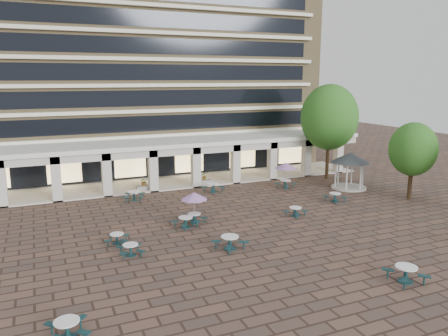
% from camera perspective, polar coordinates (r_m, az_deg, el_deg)
% --- Properties ---
extents(ground, '(120.00, 120.00, 0.00)m').
position_cam_1_polar(ground, '(30.92, 0.45, -8.04)').
color(ground, brown).
rests_on(ground, ground).
extents(apartment_building, '(40.00, 15.50, 25.20)m').
position_cam_1_polar(apartment_building, '(53.45, -10.93, 13.81)').
color(apartment_building, '#978055').
rests_on(apartment_building, ground).
extents(retail_arcade, '(42.00, 6.60, 4.40)m').
position_cam_1_polar(retail_arcade, '(43.70, -7.39, 1.80)').
color(retail_arcade, white).
rests_on(retail_arcade, ground).
extents(picnic_table_0, '(1.79, 1.79, 0.79)m').
position_cam_1_polar(picnic_table_0, '(19.94, -19.81, -19.05)').
color(picnic_table_0, '#13393A').
rests_on(picnic_table_0, ground).
extents(picnic_table_1, '(2.23, 2.23, 0.84)m').
position_cam_1_polar(picnic_table_1, '(27.42, 0.77, -9.55)').
color(picnic_table_1, '#13393A').
rests_on(picnic_table_1, ground).
extents(picnic_table_2, '(2.00, 2.00, 0.85)m').
position_cam_1_polar(picnic_table_2, '(25.17, 22.68, -12.49)').
color(picnic_table_2, '#13393A').
rests_on(picnic_table_2, ground).
extents(picnic_table_5, '(1.78, 1.78, 0.66)m').
position_cam_1_polar(picnic_table_5, '(29.12, -13.80, -8.83)').
color(picnic_table_5, '#13393A').
rests_on(picnic_table_5, ground).
extents(picnic_table_6, '(1.98, 1.98, 2.29)m').
position_cam_1_polar(picnic_table_6, '(31.79, -3.92, -3.83)').
color(picnic_table_6, '#13393A').
rests_on(picnic_table_6, ground).
extents(picnic_table_7, '(1.87, 1.87, 0.75)m').
position_cam_1_polar(picnic_table_7, '(38.71, 14.31, -3.63)').
color(picnic_table_7, '#13393A').
rests_on(picnic_table_7, ground).
extents(picnic_table_8, '(2.07, 2.07, 0.76)m').
position_cam_1_polar(picnic_table_8, '(31.33, -5.04, -6.93)').
color(picnic_table_8, '#13393A').
rests_on(picnic_table_8, ground).
extents(picnic_table_9, '(1.60, 1.60, 0.70)m').
position_cam_1_polar(picnic_table_9, '(27.10, -12.11, -10.28)').
color(picnic_table_9, '#13393A').
rests_on(picnic_table_9, ground).
extents(picnic_table_10, '(1.92, 1.92, 0.70)m').
position_cam_1_polar(picnic_table_10, '(34.11, 9.32, -5.54)').
color(picnic_table_10, '#13393A').
rests_on(picnic_table_10, ground).
extents(picnic_table_11, '(2.14, 2.14, 2.47)m').
position_cam_1_polar(picnic_table_11, '(42.21, 8.11, 0.19)').
color(picnic_table_11, '#13393A').
rests_on(picnic_table_11, ground).
extents(picnic_table_12, '(2.19, 2.19, 0.82)m').
position_cam_1_polar(picnic_table_12, '(38.65, -11.67, -3.47)').
color(picnic_table_12, '#13393A').
rests_on(picnic_table_12, ground).
extents(picnic_table_13, '(2.13, 2.13, 0.80)m').
position_cam_1_polar(picnic_table_13, '(40.71, -1.40, -2.47)').
color(picnic_table_13, '#13393A').
rests_on(picnic_table_13, ground).
extents(gazebo, '(3.70, 3.70, 3.44)m').
position_cam_1_polar(gazebo, '(43.30, 16.14, 0.79)').
color(gazebo, beige).
rests_on(gazebo, ground).
extents(tree_east_a, '(4.04, 4.04, 6.74)m').
position_cam_1_polar(tree_east_a, '(41.01, 23.46, 2.25)').
color(tree_east_a, '#3C2C18').
rests_on(tree_east_a, ground).
extents(tree_east_c, '(5.91, 5.91, 9.85)m').
position_cam_1_polar(tree_east_c, '(46.65, 13.60, 6.45)').
color(tree_east_c, '#3C2C18').
rests_on(tree_east_c, ground).
extents(planter_left, '(1.50, 0.65, 1.31)m').
position_cam_1_polar(planter_left, '(41.70, -10.38, -2.22)').
color(planter_left, gray).
rests_on(planter_left, ground).
extents(planter_right, '(1.50, 0.70, 1.28)m').
position_cam_1_polar(planter_right, '(43.40, -2.57, -1.53)').
color(planter_right, gray).
rests_on(planter_right, ground).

